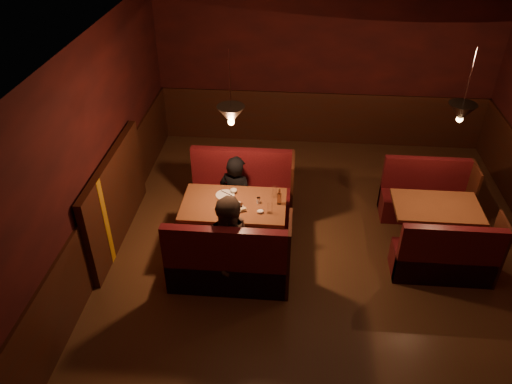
# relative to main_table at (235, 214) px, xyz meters

# --- Properties ---
(room) EXTENTS (6.02, 7.02, 2.92)m
(room) POSITION_rel_main_table_xyz_m (0.95, -0.23, 0.47)
(room) COLOR brown
(room) RESTS_ON ground
(main_table) EXTENTS (1.40, 0.85, 0.98)m
(main_table) POSITION_rel_main_table_xyz_m (0.00, 0.00, 0.00)
(main_table) COLOR #542E1A
(main_table) RESTS_ON ground
(main_bench_far) EXTENTS (1.54, 0.55, 1.05)m
(main_bench_far) POSITION_rel_main_table_xyz_m (0.02, 0.79, -0.24)
(main_bench_far) COLOR #3D0C0E
(main_bench_far) RESTS_ON ground
(main_bench_near) EXTENTS (1.54, 0.55, 1.05)m
(main_bench_near) POSITION_rel_main_table_xyz_m (0.02, -0.79, -0.24)
(main_bench_near) COLOR #3D0C0E
(main_bench_near) RESTS_ON ground
(second_table) EXTENTS (1.17, 0.75, 0.66)m
(second_table) POSITION_rel_main_table_xyz_m (2.74, 0.31, -0.09)
(second_table) COLOR #542E1A
(second_table) RESTS_ON ground
(second_bench_far) EXTENTS (1.29, 0.48, 0.92)m
(second_bench_far) POSITION_rel_main_table_xyz_m (2.77, 1.00, -0.28)
(second_bench_far) COLOR #3D0C0E
(second_bench_far) RESTS_ON ground
(second_bench_near) EXTENTS (1.29, 0.48, 0.92)m
(second_bench_near) POSITION_rel_main_table_xyz_m (2.77, -0.39, -0.28)
(second_bench_near) COLOR #3D0C0E
(second_bench_near) RESTS_ON ground
(diner_a) EXTENTS (0.63, 0.52, 1.49)m
(diner_a) POSITION_rel_main_table_xyz_m (-0.05, 0.56, 0.17)
(diner_a) COLOR black
(diner_a) RESTS_ON ground
(diner_b) EXTENTS (0.93, 0.80, 1.64)m
(diner_b) POSITION_rel_main_table_xyz_m (0.06, -0.70, 0.24)
(diner_b) COLOR #3A2B22
(diner_b) RESTS_ON ground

